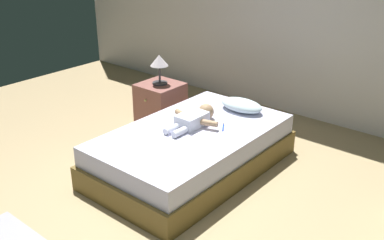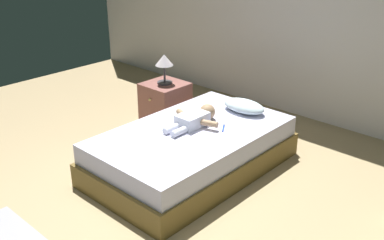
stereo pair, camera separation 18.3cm
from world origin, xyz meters
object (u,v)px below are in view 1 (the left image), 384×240
(pillow, at_px, (242,105))
(baby, at_px, (195,118))
(bed, at_px, (192,150))
(nightstand, at_px, (160,103))
(toothbrush, at_px, (223,127))
(lamp, at_px, (159,63))

(pillow, distance_m, baby, 0.60)
(bed, height_order, baby, baby)
(baby, relative_size, nightstand, 1.24)
(pillow, xyz_separation_m, nightstand, (-1.11, -0.05, -0.24))
(bed, bearing_deg, toothbrush, 49.37)
(baby, xyz_separation_m, toothbrush, (0.25, 0.12, -0.05))
(toothbrush, relative_size, lamp, 0.40)
(bed, relative_size, toothbrush, 14.08)
(pillow, xyz_separation_m, toothbrush, (0.11, -0.46, -0.05))
(lamp, bearing_deg, pillow, 2.56)
(bed, distance_m, lamp, 1.31)
(bed, xyz_separation_m, toothbrush, (0.19, 0.23, 0.22))
(toothbrush, bearing_deg, nightstand, 161.23)
(pillow, relative_size, toothbrush, 3.38)
(bed, height_order, lamp, lamp)
(toothbrush, bearing_deg, bed, -130.63)
(bed, bearing_deg, pillow, 82.79)
(bed, xyz_separation_m, baby, (-0.06, 0.11, 0.28))
(pillow, relative_size, nightstand, 0.95)
(pillow, bearing_deg, toothbrush, -76.98)
(toothbrush, xyz_separation_m, nightstand, (-1.21, 0.41, -0.19))
(lamp, bearing_deg, baby, -28.84)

